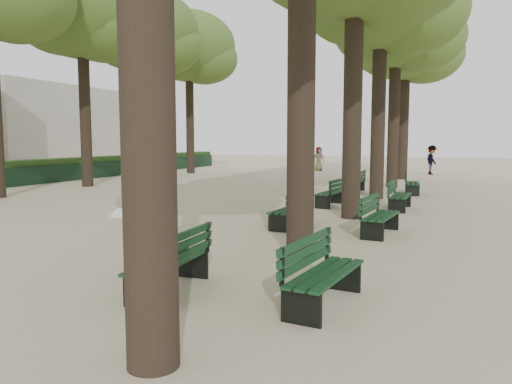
% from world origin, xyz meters
% --- Properties ---
extents(ground, '(120.00, 120.00, 0.00)m').
position_xyz_m(ground, '(0.00, 0.00, 0.00)').
color(ground, '#C6B596').
rests_on(ground, ground).
extents(tree_central_4, '(6.00, 6.00, 9.95)m').
position_xyz_m(tree_central_4, '(1.50, 18.00, 7.65)').
color(tree_central_4, '#33261C').
rests_on(tree_central_4, ground).
extents(tree_central_5, '(6.00, 6.00, 9.95)m').
position_xyz_m(tree_central_5, '(1.50, 23.00, 7.65)').
color(tree_central_5, '#33261C').
rests_on(tree_central_5, ground).
extents(tree_far_3, '(6.00, 6.00, 10.45)m').
position_xyz_m(tree_far_3, '(-12.00, 13.00, 8.14)').
color(tree_far_3, '#33261C').
rests_on(tree_far_3, ground).
extents(tree_far_4, '(6.00, 6.00, 10.45)m').
position_xyz_m(tree_far_4, '(-12.00, 18.00, 8.14)').
color(tree_far_4, '#33261C').
rests_on(tree_far_4, ground).
extents(tree_far_5, '(6.00, 6.00, 10.45)m').
position_xyz_m(tree_far_5, '(-12.00, 23.00, 8.14)').
color(tree_far_5, '#33261C').
rests_on(tree_far_5, ground).
extents(bench_left_0, '(0.67, 1.83, 0.92)m').
position_xyz_m(bench_left_0, '(0.37, 0.15, 0.27)').
color(bench_left_0, black).
rests_on(bench_left_0, ground).
extents(bench_left_1, '(0.73, 1.84, 0.92)m').
position_xyz_m(bench_left_1, '(0.37, 5.99, 0.27)').
color(bench_left_1, black).
rests_on(bench_left_1, ground).
extents(bench_left_2, '(0.74, 1.85, 0.92)m').
position_xyz_m(bench_left_2, '(0.37, 10.33, 0.27)').
color(bench_left_2, black).
rests_on(bench_left_2, ground).
extents(bench_left_3, '(0.63, 1.82, 0.92)m').
position_xyz_m(bench_left_3, '(0.37, 15.02, 0.27)').
color(bench_left_3, black).
rests_on(bench_left_3, ground).
extents(bench_right_0, '(0.78, 1.86, 0.92)m').
position_xyz_m(bench_right_0, '(2.63, 0.37, 0.27)').
color(bench_right_0, black).
rests_on(bench_right_0, ground).
extents(bench_right_1, '(0.74, 1.85, 0.92)m').
position_xyz_m(bench_right_1, '(2.63, 5.77, 0.27)').
color(bench_right_1, black).
rests_on(bench_right_1, ground).
extents(bench_right_2, '(0.60, 1.81, 0.92)m').
position_xyz_m(bench_right_2, '(2.63, 10.25, 0.27)').
color(bench_right_2, black).
rests_on(bench_right_2, ground).
extents(bench_right_3, '(0.75, 1.85, 0.92)m').
position_xyz_m(bench_right_3, '(2.63, 15.14, 0.27)').
color(bench_right_3, black).
rests_on(bench_right_3, ground).
extents(man_with_map, '(0.61, 0.65, 1.59)m').
position_xyz_m(man_with_map, '(-0.47, 0.55, 0.80)').
color(man_with_map, black).
rests_on(man_with_map, ground).
extents(pedestrian_b, '(0.69, 1.25, 1.85)m').
position_xyz_m(pedestrian_b, '(2.86, 27.43, 0.93)').
color(pedestrian_b, '#262628').
rests_on(pedestrian_b, ground).
extents(pedestrian_a, '(0.79, 0.74, 1.58)m').
position_xyz_m(pedestrian_a, '(-1.63, 24.27, 0.79)').
color(pedestrian_a, '#262628').
rests_on(pedestrian_a, ground).
extents(pedestrian_d, '(0.86, 0.79, 1.70)m').
position_xyz_m(pedestrian_d, '(-4.82, 28.79, 0.85)').
color(pedestrian_d, '#262628').
rests_on(pedestrian_d, ground).
extents(fence, '(0.08, 42.00, 0.90)m').
position_xyz_m(fence, '(-15.00, 11.00, 0.45)').
color(fence, black).
rests_on(fence, ground).
extents(building_far, '(12.00, 16.00, 7.00)m').
position_xyz_m(building_far, '(-33.00, 30.00, 3.50)').
color(building_far, '#B7B2A3').
rests_on(building_far, ground).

